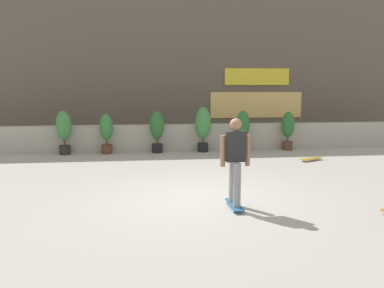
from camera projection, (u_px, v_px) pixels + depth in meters
name	position (u px, v px, depth m)	size (l,w,h in m)	color
ground_plane	(201.00, 199.00, 8.08)	(48.00, 48.00, 0.00)	#B2AFA8
planter_wall	(177.00, 137.00, 13.90)	(18.00, 0.40, 0.90)	#B2ADA3
building_backdrop	(170.00, 62.00, 17.40)	(20.00, 2.08, 6.50)	#60564C
potted_plant_0	(64.00, 129.00, 12.97)	(0.49, 0.49, 1.45)	#2D2823
potted_plant_1	(106.00, 131.00, 13.14)	(0.43, 0.43, 1.33)	brown
potted_plant_2	(157.00, 129.00, 13.32)	(0.47, 0.47, 1.41)	black
potted_plant_3	(203.00, 126.00, 13.49)	(0.53, 0.53, 1.53)	black
potted_plant_4	(243.00, 128.00, 13.67)	(0.46, 0.46, 1.39)	brown
potted_plant_5	(288.00, 128.00, 13.86)	(0.44, 0.44, 1.35)	brown
skater_foreground	(235.00, 159.00, 7.35)	(0.56, 0.80, 1.70)	#266699
skateboard_near_camera	(311.00, 159.00, 12.04)	(0.81, 0.53, 0.08)	#BF8C26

